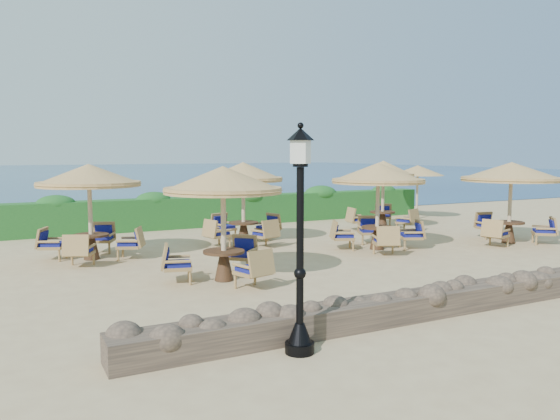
% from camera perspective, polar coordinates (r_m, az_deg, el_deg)
% --- Properties ---
extents(ground, '(120.00, 120.00, 0.00)m').
position_cam_1_polar(ground, '(16.40, 5.27, -4.40)').
color(ground, tan).
rests_on(ground, ground).
extents(sea, '(160.00, 160.00, 0.00)m').
position_cam_1_polar(sea, '(84.14, -21.01, 3.59)').
color(sea, navy).
rests_on(sea, ground).
extents(hedge, '(18.00, 0.90, 1.20)m').
position_cam_1_polar(hedge, '(22.67, -4.42, 0.02)').
color(hedge, '#184C1C').
rests_on(hedge, ground).
extents(stone_wall, '(15.00, 0.65, 0.44)m').
position_cam_1_polar(stone_wall, '(11.70, 21.80, -7.95)').
color(stone_wall, brown).
rests_on(stone_wall, ground).
extents(lamp_post, '(0.44, 0.44, 3.31)m').
position_cam_1_polar(lamp_post, '(7.96, 2.11, -4.16)').
color(lamp_post, black).
rests_on(lamp_post, ground).
extents(extra_parasol, '(2.30, 2.30, 2.41)m').
position_cam_1_polar(extra_parasol, '(24.99, 14.19, 4.02)').
color(extra_parasol, beige).
rests_on(extra_parasol, ground).
extents(cafe_set_0, '(2.81, 2.81, 2.65)m').
position_cam_1_polar(cafe_set_0, '(12.54, -5.95, 1.13)').
color(cafe_set_0, beige).
rests_on(cafe_set_0, ground).
extents(cafe_set_1, '(2.85, 2.85, 2.65)m').
position_cam_1_polar(cafe_set_1, '(16.86, 10.20, 2.10)').
color(cafe_set_1, beige).
rests_on(cafe_set_1, ground).
extents(cafe_set_2, '(3.18, 3.18, 2.65)m').
position_cam_1_polar(cafe_set_2, '(19.27, 22.98, 2.65)').
color(cafe_set_2, beige).
rests_on(cafe_set_2, ground).
extents(cafe_set_3, '(2.84, 2.84, 2.65)m').
position_cam_1_polar(cafe_set_3, '(15.89, -19.28, 1.60)').
color(cafe_set_3, beige).
rests_on(cafe_set_3, ground).
extents(cafe_set_4, '(2.88, 2.88, 2.65)m').
position_cam_1_polar(cafe_set_4, '(17.74, -3.86, 2.14)').
color(cafe_set_4, beige).
rests_on(cafe_set_4, ground).
extents(cafe_set_5, '(2.62, 2.74, 2.65)m').
position_cam_1_polar(cafe_set_5, '(21.28, 10.72, 2.77)').
color(cafe_set_5, beige).
rests_on(cafe_set_5, ground).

